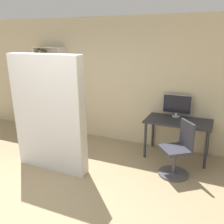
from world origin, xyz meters
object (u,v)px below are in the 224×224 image
object	(u,v)px
mattress_near	(49,115)
monitor	(177,105)
bookshelf	(50,90)
office_chair	(178,153)

from	to	relation	value
mattress_near	monitor	bearing A→B (deg)	41.09
bookshelf	mattress_near	distance (m)	2.01
monitor	bookshelf	size ratio (longest dim) A/B	0.27
mattress_near	office_chair	bearing A→B (deg)	18.49
office_chair	mattress_near	bearing A→B (deg)	-161.51
office_chair	monitor	bearing A→B (deg)	103.09
bookshelf	office_chair	bearing A→B (deg)	-15.53
bookshelf	mattress_near	size ratio (longest dim) A/B	1.02
office_chair	bookshelf	distance (m)	3.48
monitor	bookshelf	distance (m)	3.07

